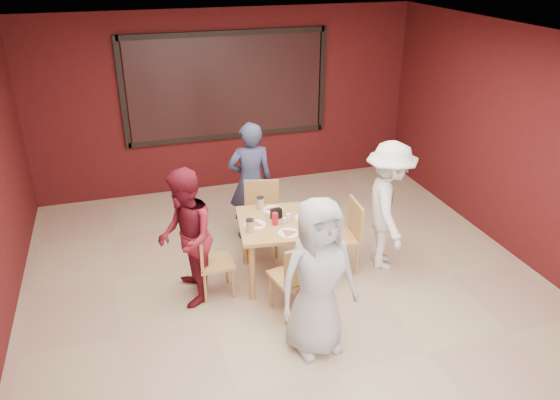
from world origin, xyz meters
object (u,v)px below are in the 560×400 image
object	(u,v)px
dining_table	(281,228)
chair_left	(209,259)
chair_front	(297,275)
diner_right	(388,206)
diner_front	(318,278)
chair_back	(262,212)
diner_left	(186,238)
diner_back	(251,182)
chair_right	(345,232)

from	to	relation	value
dining_table	chair_left	size ratio (longest dim) A/B	1.33
chair_front	diner_right	xyz separation A→B (m)	(1.37, 0.67, 0.29)
dining_table	diner_front	xyz separation A→B (m)	(-0.03, -1.29, 0.15)
chair_back	diner_left	distance (m)	1.39
dining_table	diner_back	bearing A→B (deg)	93.97
chair_front	diner_left	distance (m)	1.26
chair_front	dining_table	bearing A→B (deg)	86.00
diner_left	diner_right	bearing A→B (deg)	94.22
chair_right	diner_right	distance (m)	0.59
chair_front	chair_back	bearing A→B (deg)	88.87
diner_front	diner_left	xyz separation A→B (m)	(-1.07, 1.18, -0.03)
dining_table	diner_back	size ratio (longest dim) A/B	0.67
chair_back	diner_back	bearing A→B (deg)	98.37
diner_back	diner_front	bearing A→B (deg)	95.02
diner_back	diner_right	bearing A→B (deg)	143.57
dining_table	diner_right	bearing A→B (deg)	-4.05
chair_back	diner_left	bearing A→B (deg)	-141.94
dining_table	diner_left	size ratio (longest dim) A/B	0.69
chair_back	diner_left	size ratio (longest dim) A/B	0.59
chair_right	diner_right	world-z (taller)	diner_right
diner_back	diner_left	xyz separation A→B (m)	(-1.02, -1.20, -0.03)
dining_table	diner_right	world-z (taller)	diner_right
chair_back	diner_front	world-z (taller)	diner_front
chair_left	diner_right	size ratio (longest dim) A/B	0.50
dining_table	chair_front	world-z (taller)	dining_table
diner_back	diner_left	size ratio (longest dim) A/B	1.04
diner_left	chair_right	bearing A→B (deg)	95.97
dining_table	diner_left	distance (m)	1.11
chair_left	chair_back	bearing A→B (deg)	44.73
dining_table	chair_right	world-z (taller)	dining_table
chair_front	diner_back	xyz separation A→B (m)	(-0.02, 1.85, 0.30)
chair_back	diner_right	distance (m)	1.60
dining_table	chair_front	bearing A→B (deg)	-94.00
dining_table	chair_left	xyz separation A→B (m)	(-0.86, -0.09, -0.21)
chair_right	diner_right	bearing A→B (deg)	-6.21
chair_left	chair_right	bearing A→B (deg)	1.92
diner_back	chair_left	bearing A→B (deg)	60.40
dining_table	chair_right	bearing A→B (deg)	-2.67
chair_left	diner_right	distance (m)	2.20
chair_right	diner_front	xyz separation A→B (m)	(-0.84, -1.25, 0.30)
chair_back	chair_right	size ratio (longest dim) A/B	1.03
chair_right	diner_back	size ratio (longest dim) A/B	0.55
chair_front	diner_left	bearing A→B (deg)	148.05
chair_back	chair_left	world-z (taller)	chair_back
chair_front	diner_right	bearing A→B (deg)	25.98
chair_back	diner_right	bearing A→B (deg)	-31.77
dining_table	chair_right	distance (m)	0.82
chair_front	chair_left	size ratio (longest dim) A/B	1.12
diner_right	diner_front	bearing A→B (deg)	147.85
dining_table	diner_back	xyz separation A→B (m)	(-0.08, 1.09, 0.15)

